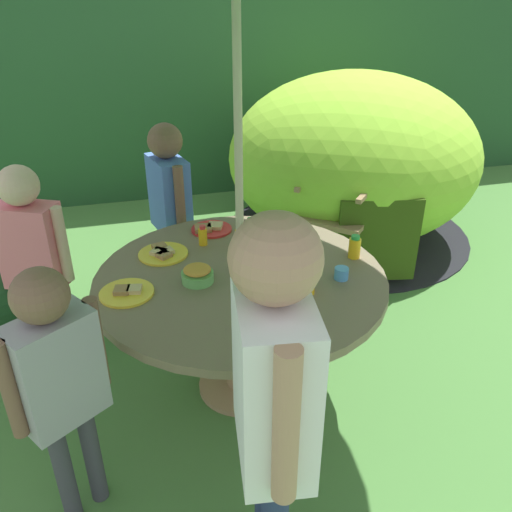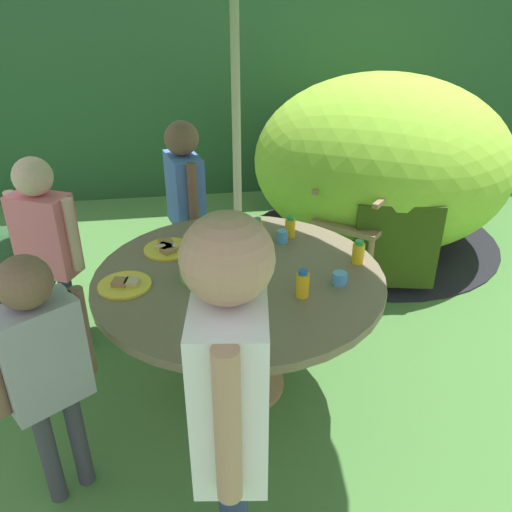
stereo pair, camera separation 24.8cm
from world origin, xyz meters
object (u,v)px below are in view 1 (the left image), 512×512
(dome_tent, at_px, (352,158))
(juice_bottle_near_right, at_px, (203,236))
(cup_far, at_px, (276,235))
(child_in_white_shirt, at_px, (273,381))
(child_in_pink_shirt, at_px, (32,246))
(plate_mid_right, at_px, (127,292))
(child_in_blue_shirt, at_px, (169,195))
(cup_near, at_px, (341,273))
(juice_bottle_far_right, at_px, (283,226))
(child_in_grey_shirt, at_px, (57,371))
(juice_bottle_mid_left, at_px, (251,229))
(juice_bottle_center_back, at_px, (240,238))
(plate_far_left, at_px, (211,228))
(juice_bottle_center_front, at_px, (308,281))
(plate_front_edge, at_px, (163,253))
(snack_bowl, at_px, (197,274))
(wooden_chair, at_px, (341,202))
(garden_table, at_px, (241,296))
(juice_bottle_near_left, at_px, (355,247))

(dome_tent, bearing_deg, juice_bottle_near_right, -126.72)
(cup_far, bearing_deg, child_in_white_shirt, -107.35)
(child_in_pink_shirt, relative_size, plate_mid_right, 4.81)
(child_in_blue_shirt, xyz_separation_m, cup_near, (0.66, -1.06, -0.05))
(child_in_blue_shirt, xyz_separation_m, juice_bottle_far_right, (0.54, -0.54, -0.03))
(child_in_grey_shirt, bearing_deg, juice_bottle_mid_left, 9.70)
(plate_mid_right, xyz_separation_m, juice_bottle_center_back, (0.58, 0.30, 0.05))
(child_in_blue_shirt, height_order, plate_far_left, child_in_blue_shirt)
(juice_bottle_far_right, height_order, juice_bottle_center_front, juice_bottle_center_front)
(juice_bottle_mid_left, height_order, cup_near, juice_bottle_mid_left)
(child_in_blue_shirt, distance_m, child_in_white_shirt, 1.89)
(plate_front_edge, relative_size, juice_bottle_center_back, 2.06)
(cup_near, height_order, cup_far, cup_far)
(snack_bowl, xyz_separation_m, juice_bottle_mid_left, (0.35, 0.37, 0.02))
(plate_far_left, xyz_separation_m, juice_bottle_center_back, (0.11, -0.25, 0.04))
(snack_bowl, relative_size, plate_front_edge, 0.60)
(wooden_chair, bearing_deg, plate_far_left, -109.94)
(plate_front_edge, distance_m, juice_bottle_far_right, 0.65)
(plate_far_left, height_order, juice_bottle_center_back, juice_bottle_center_back)
(child_in_white_shirt, distance_m, juice_bottle_center_front, 0.86)
(child_in_blue_shirt, relative_size, juice_bottle_near_right, 11.04)
(plate_front_edge, xyz_separation_m, juice_bottle_center_front, (0.58, -0.53, 0.05))
(plate_mid_right, distance_m, juice_bottle_center_front, 0.80)
(juice_bottle_far_right, height_order, cup_far, juice_bottle_far_right)
(wooden_chair, xyz_separation_m, juice_bottle_center_front, (-0.71, -1.26, 0.20))
(plate_far_left, relative_size, cup_far, 3.34)
(plate_front_edge, bearing_deg, plate_far_left, 38.10)
(garden_table, xyz_separation_m, plate_far_left, (-0.05, 0.51, 0.13))
(garden_table, relative_size, child_in_white_shirt, 0.96)
(dome_tent, xyz_separation_m, juice_bottle_near_right, (-1.41, -1.26, 0.08))
(cup_far, bearing_deg, juice_bottle_mid_left, 153.83)
(child_in_white_shirt, relative_size, juice_bottle_near_right, 13.16)
(juice_bottle_near_left, bearing_deg, cup_far, 139.56)
(child_in_blue_shirt, relative_size, juice_bottle_center_back, 9.89)
(cup_far, bearing_deg, snack_bowl, -146.64)
(dome_tent, bearing_deg, wooden_chair, -108.59)
(child_in_pink_shirt, xyz_separation_m, cup_near, (1.40, -0.61, -0.03))
(child_in_white_shirt, bearing_deg, wooden_chair, -20.59)
(plate_front_edge, bearing_deg, juice_bottle_far_right, 6.03)
(plate_far_left, distance_m, juice_bottle_far_right, 0.40)
(cup_far, bearing_deg, juice_bottle_center_back, -170.69)
(juice_bottle_center_back, bearing_deg, plate_front_edge, 175.86)
(dome_tent, relative_size, child_in_grey_shirt, 2.12)
(juice_bottle_mid_left, bearing_deg, child_in_white_shirt, -101.72)
(child_in_pink_shirt, height_order, child_in_white_shirt, child_in_white_shirt)
(juice_bottle_far_right, xyz_separation_m, juice_bottle_center_back, (-0.26, -0.10, 0.00))
(child_in_pink_shirt, relative_size, snack_bowl, 7.75)
(wooden_chair, xyz_separation_m, juice_bottle_near_left, (-0.37, -1.01, 0.19))
(dome_tent, relative_size, juice_bottle_center_back, 19.53)
(child_in_pink_shirt, bearing_deg, garden_table, 0.00)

